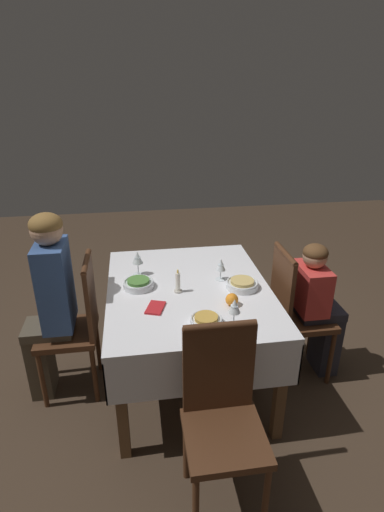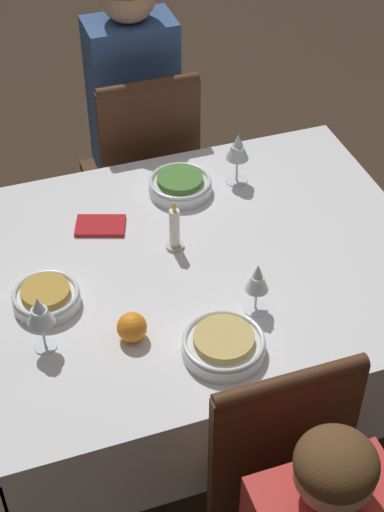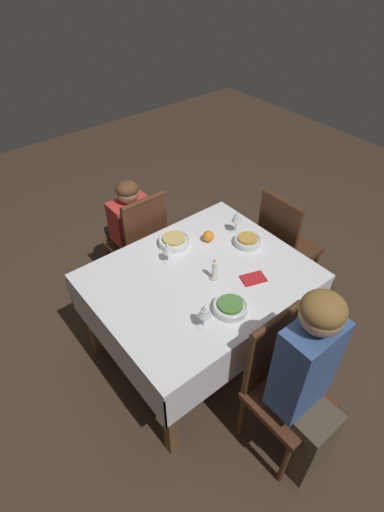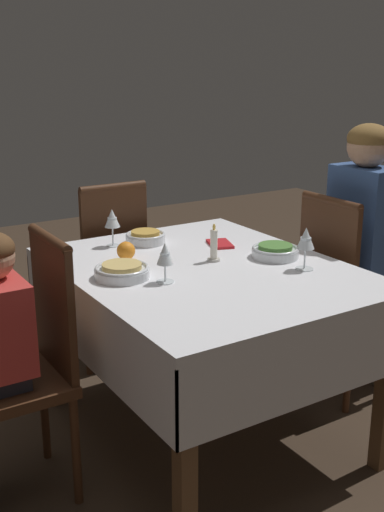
{
  "view_description": "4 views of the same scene",
  "coord_description": "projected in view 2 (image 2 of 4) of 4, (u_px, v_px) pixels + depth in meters",
  "views": [
    {
      "loc": [
        2.24,
        -0.31,
        1.99
      ],
      "look_at": [
        -0.1,
        0.04,
        0.92
      ],
      "focal_mm": 28.0,
      "sensor_mm": 36.0,
      "label": 1
    },
    {
      "loc": [
        0.55,
        1.53,
        2.21
      ],
      "look_at": [
        0.06,
        0.1,
        0.86
      ],
      "focal_mm": 55.0,
      "sensor_mm": 36.0,
      "label": 2
    },
    {
      "loc": [
        -1.13,
        -1.33,
        2.43
      ],
      "look_at": [
        0.02,
        0.1,
        0.83
      ],
      "focal_mm": 28.0,
      "sensor_mm": 36.0,
      "label": 3
    },
    {
      "loc": [
        -2.03,
        1.34,
        1.54
      ],
      "look_at": [
        -0.03,
        0.08,
        0.82
      ],
      "focal_mm": 45.0,
      "sensor_mm": 36.0,
      "label": 4
    }
  ],
  "objects": [
    {
      "name": "ground_plane",
      "position": [
        198.0,
        422.0,
        2.68
      ],
      "size": [
        8.0,
        8.0,
        0.0
      ],
      "primitive_type": "plane",
      "color": "#3D2D21"
    },
    {
      "name": "dining_table",
      "position": [
        200.0,
        285.0,
        2.25
      ],
      "size": [
        1.28,
        1.04,
        0.75
      ],
      "color": "silver",
      "rests_on": "ground_plane"
    },
    {
      "name": "chair_south",
      "position": [
        144.0,
        175.0,
        2.86
      ],
      "size": [
        0.38,
        0.38,
        0.97
      ],
      "color": "#472816",
      "rests_on": "ground_plane"
    },
    {
      "name": "person_adult_denim",
      "position": [
        131.0,
        110.0,
        2.84
      ],
      "size": [
        0.3,
        0.34,
        1.28
      ],
      "color": "#4C4233",
      "rests_on": "ground_plane"
    },
    {
      "name": "bowl_south",
      "position": [
        180.0,
        184.0,
        2.4
      ],
      "size": [
        0.2,
        0.2,
        0.06
      ],
      "color": "silver",
      "rests_on": "dining_table"
    },
    {
      "name": "wine_glass_south",
      "position": [
        238.0,
        149.0,
        2.38
      ],
      "size": [
        0.07,
        0.07,
        0.17
      ],
      "color": "white",
      "rests_on": "dining_table"
    },
    {
      "name": "bowl_north",
      "position": [
        224.0,
        344.0,
        1.91
      ],
      "size": [
        0.21,
        0.21,
        0.06
      ],
      "color": "silver",
      "rests_on": "dining_table"
    },
    {
      "name": "wine_glass_north",
      "position": [
        257.0,
        279.0,
        1.97
      ],
      "size": [
        0.07,
        0.07,
        0.15
      ],
      "color": "white",
      "rests_on": "dining_table"
    },
    {
      "name": "bowl_east",
      "position": [
        46.0,
        297.0,
        2.04
      ],
      "size": [
        0.18,
        0.18,
        0.06
      ],
      "color": "silver",
      "rests_on": "dining_table"
    },
    {
      "name": "wine_glass_east",
      "position": [
        39.0,
        312.0,
        1.86
      ],
      "size": [
        0.07,
        0.07,
        0.17
      ],
      "color": "white",
      "rests_on": "dining_table"
    },
    {
      "name": "candle_centerpiece",
      "position": [
        175.0,
        231.0,
        2.19
      ],
      "size": [
        0.05,
        0.05,
        0.16
      ],
      "color": "beige",
      "rests_on": "dining_table"
    },
    {
      "name": "orange_fruit",
      "position": [
        132.0,
        327.0,
        1.94
      ],
      "size": [
        0.08,
        0.08,
        0.08
      ],
      "primitive_type": "sphere",
      "color": "orange",
      "rests_on": "dining_table"
    },
    {
      "name": "napkin_red_folded",
      "position": [
        100.0,
        226.0,
        2.29
      ],
      "size": [
        0.17,
        0.13,
        0.01
      ],
      "rotation": [
        0.0,
        0.0,
        -0.33
      ],
      "color": "red",
      "rests_on": "dining_table"
    }
  ]
}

